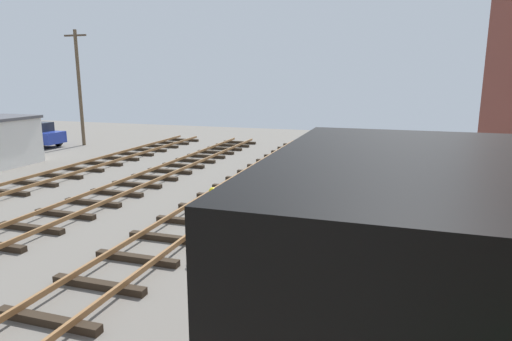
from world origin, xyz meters
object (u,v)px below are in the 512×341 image
parked_car_blue (34,134)px  track_worker_foreground (213,219)px  utility_pole_far (79,86)px  track_worker_distant (268,193)px

parked_car_blue → track_worker_foreground: bearing=-34.8°
parked_car_blue → utility_pole_far: (2.82, 1.79, 3.39)m
parked_car_blue → utility_pole_far: 4.76m
utility_pole_far → track_worker_foreground: (17.06, -15.60, -3.36)m
utility_pole_far → track_worker_distant: 21.90m
parked_car_blue → utility_pole_far: utility_pole_far is taller
parked_car_blue → track_worker_foreground: size_ratio=2.25×
utility_pole_far → track_worker_distant: bearing=-34.8°
utility_pole_far → track_worker_foreground: 23.36m
utility_pole_far → track_worker_distant: (17.76, -12.36, -3.36)m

